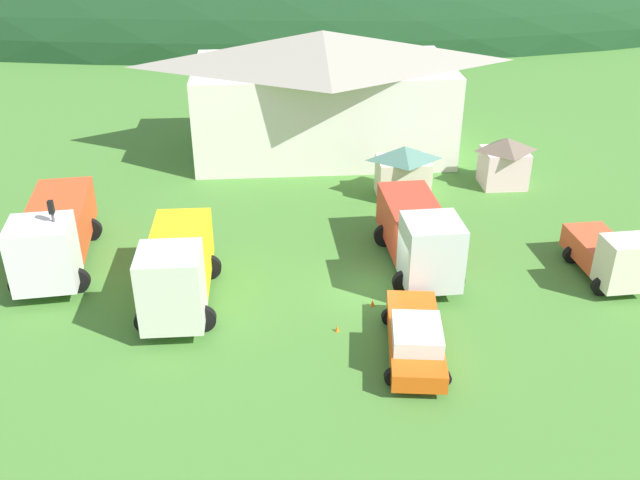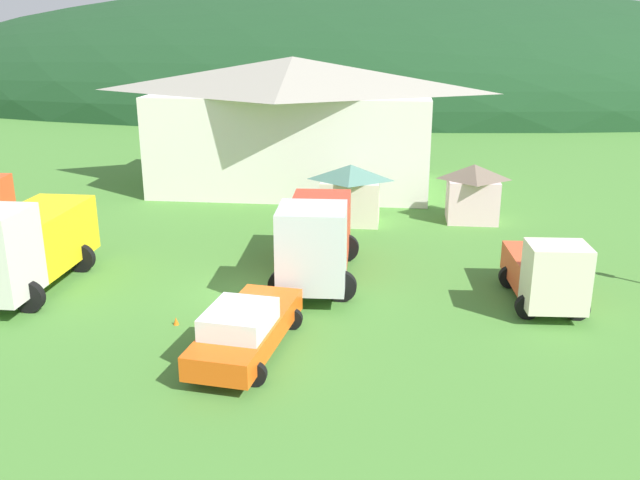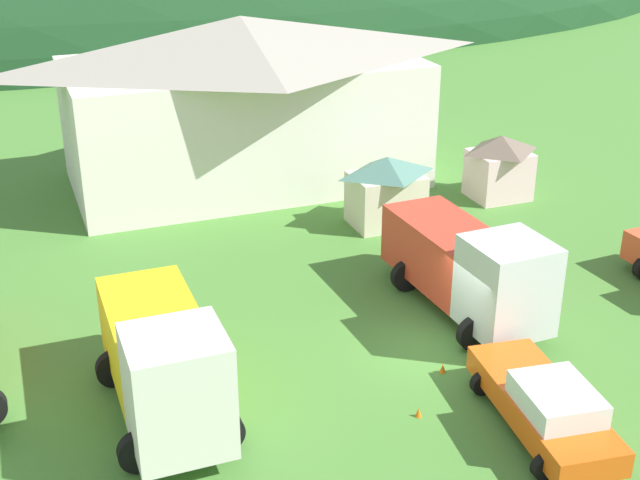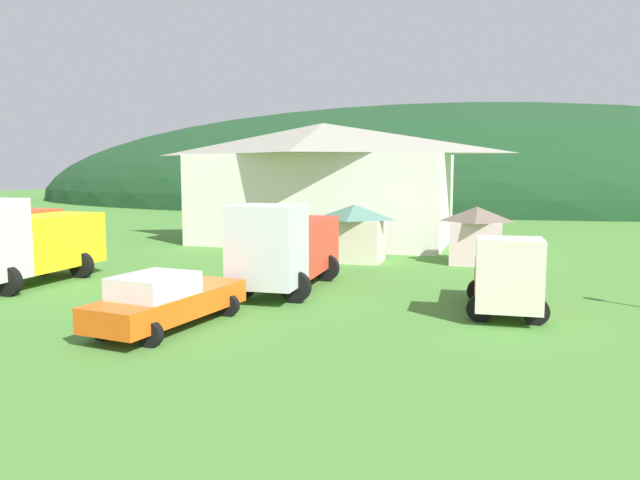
% 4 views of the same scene
% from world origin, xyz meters
% --- Properties ---
extents(ground_plane, '(200.00, 200.00, 0.00)m').
position_xyz_m(ground_plane, '(0.00, 0.00, 0.00)').
color(ground_plane, '#477F33').
extents(forested_hill_backdrop, '(127.55, 60.00, 27.61)m').
position_xyz_m(forested_hill_backdrop, '(0.00, 68.15, 0.00)').
color(forested_hill_backdrop, '#193D1E').
rests_on(forested_hill_backdrop, ground).
extents(depot_building, '(16.67, 8.87, 7.53)m').
position_xyz_m(depot_building, '(-0.92, 16.62, 3.88)').
color(depot_building, white).
rests_on(depot_building, ground).
extents(play_shed_cream, '(3.02, 2.29, 2.88)m').
position_xyz_m(play_shed_cream, '(2.91, 9.49, 1.49)').
color(play_shed_cream, beige).
rests_on(play_shed_cream, ground).
extents(play_shed_pink, '(2.61, 2.25, 2.83)m').
position_xyz_m(play_shed_pink, '(8.83, 10.47, 1.46)').
color(play_shed_pink, beige).
rests_on(play_shed_pink, ground).
extents(flatbed_truck_yellow, '(3.17, 6.61, 3.55)m').
position_xyz_m(flatbed_truck_yellow, '(-8.17, -0.64, 1.81)').
color(flatbed_truck_yellow, silver).
rests_on(flatbed_truck_yellow, ground).
extents(tow_truck_silver, '(3.29, 7.18, 3.39)m').
position_xyz_m(tow_truck_silver, '(2.17, 1.62, 1.74)').
color(tow_truck_silver, silver).
rests_on(tow_truck_silver, ground).
extents(light_truck_cream, '(2.57, 4.69, 2.58)m').
position_xyz_m(light_truck_cream, '(10.25, 0.00, 1.22)').
color(light_truck_cream, beige).
rests_on(light_truck_cream, ground).
extents(service_pickup_orange, '(2.80, 5.60, 1.66)m').
position_xyz_m(service_pickup_orange, '(0.81, -4.66, 0.83)').
color(service_pickup_orange, '#ED5914').
rests_on(service_pickup_orange, ground).
extents(traffic_cone_near_pickup, '(0.36, 0.36, 0.61)m').
position_xyz_m(traffic_cone_near_pickup, '(-0.26, -1.24, 0.00)').
color(traffic_cone_near_pickup, orange).
rests_on(traffic_cone_near_pickup, ground).
extents(traffic_cone_mid_row, '(0.36, 0.36, 0.52)m').
position_xyz_m(traffic_cone_mid_row, '(-1.90, -2.91, 0.00)').
color(traffic_cone_mid_row, orange).
rests_on(traffic_cone_mid_row, ground).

